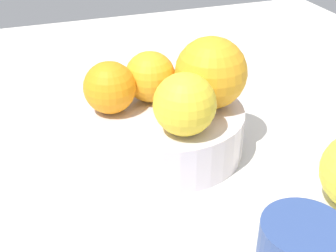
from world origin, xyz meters
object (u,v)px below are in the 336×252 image
at_px(orange_in_bowl_0, 110,88).
at_px(orange_in_bowl_3, 182,105).
at_px(fruit_bowl, 168,131).
at_px(orange_in_bowl_2, 211,73).
at_px(orange_in_bowl_1, 150,77).

bearing_deg(orange_in_bowl_0, orange_in_bowl_3, 39.81).
height_order(fruit_bowl, orange_in_bowl_2, orange_in_bowl_2).
relative_size(orange_in_bowl_1, orange_in_bowl_3, 0.90).
height_order(fruit_bowl, orange_in_bowl_1, orange_in_bowl_1).
bearing_deg(orange_in_bowl_1, fruit_bowl, 19.56).
distance_m(orange_in_bowl_1, orange_in_bowl_2, 0.07).
xyz_separation_m(fruit_bowl, orange_in_bowl_3, (0.05, -0.00, 0.06)).
relative_size(orange_in_bowl_2, orange_in_bowl_3, 1.25).
bearing_deg(orange_in_bowl_2, orange_in_bowl_3, -48.48).
height_order(orange_in_bowl_1, orange_in_bowl_2, orange_in_bowl_2).
relative_size(orange_in_bowl_0, orange_in_bowl_3, 0.89).
relative_size(fruit_bowl, orange_in_bowl_2, 2.14).
height_order(fruit_bowl, orange_in_bowl_3, orange_in_bowl_3).
bearing_deg(orange_in_bowl_1, orange_in_bowl_2, 58.83).
xyz_separation_m(fruit_bowl, orange_in_bowl_2, (0.01, 0.05, 0.07)).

